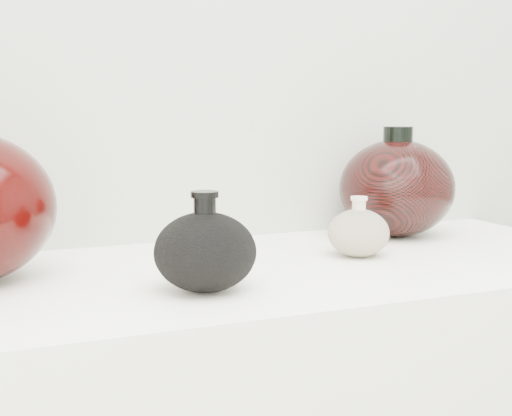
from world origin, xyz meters
name	(u,v)px	position (x,y,z in m)	size (l,w,h in m)	color
black_gourd_vase	(205,251)	(-0.13, 0.84, 0.95)	(0.15, 0.15, 0.13)	black
cream_gourd_vase	(358,232)	(0.17, 0.96, 0.94)	(0.13, 0.13, 0.10)	beige
right_round_pot	(397,188)	(0.33, 1.09, 0.99)	(0.23, 0.23, 0.20)	black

